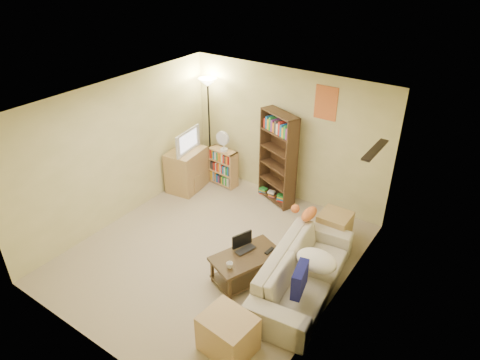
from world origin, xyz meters
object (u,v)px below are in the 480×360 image
(side_table, at_px, (334,228))
(end_cabinet, at_px, (228,334))
(television, at_px, (185,141))
(laptop, at_px, (247,251))
(floor_lamp, at_px, (208,100))
(sofa, at_px, (303,272))
(mug, at_px, (230,265))
(coffee_table, at_px, (246,264))
(desk_fan, at_px, (223,140))
(short_bookshelf, at_px, (223,167))
(tv_stand, at_px, (187,170))
(tall_bookshelf, at_px, (278,156))
(tabby_cat, at_px, (307,213))

(side_table, relative_size, end_cabinet, 0.89)
(television, relative_size, end_cabinet, 1.24)
(laptop, height_order, floor_lamp, floor_lamp)
(sofa, height_order, side_table, sofa)
(mug, distance_m, end_cabinet, 1.01)
(mug, bearing_deg, coffee_table, 82.77)
(television, distance_m, floor_lamp, 0.95)
(desk_fan, xyz_separation_m, end_cabinet, (2.43, -3.19, -0.75))
(sofa, bearing_deg, television, 61.71)
(sofa, xyz_separation_m, mug, (-0.82, -0.63, 0.17))
(end_cabinet, bearing_deg, floor_lamp, 130.76)
(end_cabinet, bearing_deg, television, 137.86)
(laptop, distance_m, side_table, 1.66)
(side_table, bearing_deg, short_bookshelf, 168.98)
(television, bearing_deg, side_table, -97.08)
(tv_stand, relative_size, television, 1.07)
(television, height_order, tall_bookshelf, tall_bookshelf)
(short_bookshelf, bearing_deg, sofa, -28.32)
(tv_stand, distance_m, floor_lamp, 1.44)
(short_bookshelf, distance_m, side_table, 2.71)
(tabby_cat, xyz_separation_m, coffee_table, (-0.39, -1.09, -0.44))
(tall_bookshelf, bearing_deg, laptop, -48.34)
(coffee_table, xyz_separation_m, floor_lamp, (-2.43, 2.25, 1.38))
(mug, bearing_deg, sofa, 37.46)
(short_bookshelf, bearing_deg, side_table, -6.14)
(tabby_cat, xyz_separation_m, mug, (-0.44, -1.43, -0.24))
(television, bearing_deg, short_bookshelf, -50.68)
(mug, height_order, tall_bookshelf, tall_bookshelf)
(short_bookshelf, xyz_separation_m, end_cabinet, (2.48, -3.24, -0.13))
(short_bookshelf, distance_m, end_cabinet, 4.08)
(tabby_cat, bearing_deg, short_bookshelf, 157.16)
(tabby_cat, height_order, laptop, tabby_cat)
(floor_lamp, bearing_deg, sofa, -31.59)
(floor_lamp, distance_m, end_cabinet, 4.72)
(mug, relative_size, television, 0.12)
(coffee_table, bearing_deg, end_cabinet, -44.27)
(coffee_table, xyz_separation_m, television, (-2.47, 1.54, 0.76))
(television, bearing_deg, tv_stand, 82.55)
(sofa, height_order, tv_stand, tv_stand)
(tv_stand, height_order, short_bookshelf, tv_stand)
(short_bookshelf, height_order, end_cabinet, short_bookshelf)
(coffee_table, distance_m, tv_stand, 2.91)
(short_bookshelf, bearing_deg, mug, -46.76)
(end_cabinet, bearing_deg, laptop, 113.75)
(tall_bookshelf, height_order, desk_fan, tall_bookshelf)
(sofa, distance_m, laptop, 0.85)
(tv_stand, bearing_deg, tall_bookshelf, 12.24)
(tabby_cat, height_order, side_table, tabby_cat)
(tabby_cat, relative_size, tall_bookshelf, 0.29)
(mug, relative_size, tall_bookshelf, 0.05)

